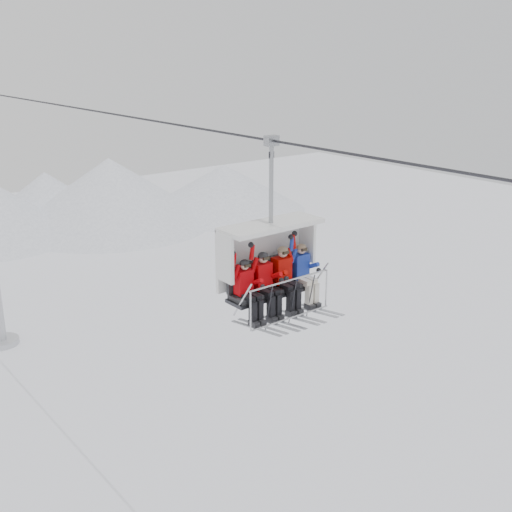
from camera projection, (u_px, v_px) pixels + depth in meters
haul_cable at (256, 138)px, 14.02m from camera, size 0.06×50.00×0.06m
chairlift_carrier at (267, 256)px, 14.53m from camera, size 2.44×1.17×3.98m
skier_far_left at (247, 289)px, 13.97m from camera, size 0.38×1.69×1.52m
skier_center_left at (265, 282)px, 14.27m from camera, size 0.41×1.69×1.62m
skier_center_right at (285, 276)px, 14.61m from camera, size 0.42×1.69×1.65m
skier_far_right at (303, 272)px, 14.94m from camera, size 0.40×1.69×1.59m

